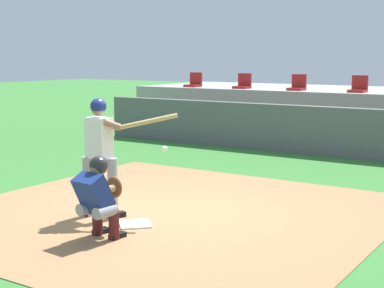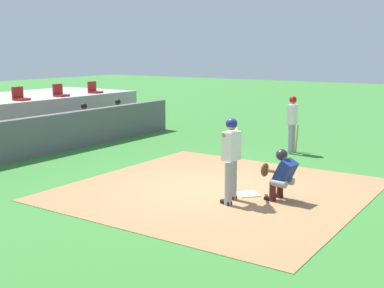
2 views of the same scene
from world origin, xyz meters
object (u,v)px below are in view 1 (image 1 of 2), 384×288
Objects in this scene: catcher_crouched at (99,195)px; stadium_seat_2 at (297,86)px; home_plate at (135,224)px; stadium_seat_3 at (358,88)px; batter_at_plate at (101,150)px; stadium_seat_1 at (243,84)px; stadium_seat_0 at (194,83)px.

catcher_crouched is 3.72× the size of stadium_seat_2.
stadium_seat_3 is at bearing 90.00° from home_plate.
batter_at_plate is 1.15m from catcher_crouched.
stadium_seat_3 reaches higher than batter_at_plate.
stadium_seat_1 is at bearing 180.00° from stadium_seat_3.
catcher_crouched is 3.72× the size of stadium_seat_0.
batter_at_plate is at bearing -93.80° from stadium_seat_3.
home_plate is at bearing -61.31° from stadium_seat_0.
stadium_seat_0 is 1.00× the size of stadium_seat_1.
home_plate is 1.22m from batter_at_plate.
home_plate is at bearing -69.95° from stadium_seat_1.
stadium_seat_3 is (-0.01, 10.93, 0.93)m from catcher_crouched.
home_plate is at bearing 90.88° from catcher_crouched.
batter_at_plate is at bearing -64.15° from stadium_seat_0.
batter_at_plate is 3.76× the size of stadium_seat_0.
stadium_seat_0 reaches higher than catcher_crouched.
stadium_seat_1 and stadium_seat_2 have the same top height.
stadium_seat_2 is at bearing 99.70° from catcher_crouched.
stadium_seat_2 is (-1.19, 10.11, 0.50)m from batter_at_plate.
stadium_seat_2 is 1.86m from stadium_seat_3.
stadium_seat_2 is (3.71, 0.00, 0.00)m from stadium_seat_0.
batter_at_plate is 11.25m from stadium_seat_0.
stadium_seat_2 is 1.00× the size of stadium_seat_3.
stadium_seat_2 is (-1.87, 10.93, 0.93)m from catcher_crouched.
stadium_seat_0 is 1.00× the size of stadium_seat_3.
catcher_crouched is at bearing -71.18° from stadium_seat_1.
stadium_seat_2 reaches higher than home_plate.
stadium_seat_2 and stadium_seat_3 have the same top height.
batter_at_plate is at bearing 129.93° from catcher_crouched.
stadium_seat_0 is at bearing 115.85° from batter_at_plate.
catcher_crouched is 10.97m from stadium_seat_3.
catcher_crouched is 3.72× the size of stadium_seat_1.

